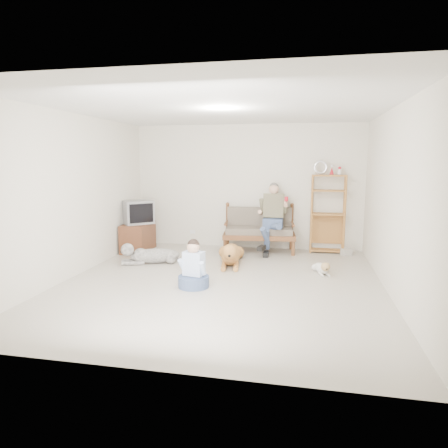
% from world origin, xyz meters
% --- Properties ---
extents(floor, '(5.50, 5.50, 0.00)m').
position_xyz_m(floor, '(0.00, 0.00, 0.00)').
color(floor, '#BCB4A5').
rests_on(floor, ground).
extents(ceiling, '(5.50, 5.50, 0.00)m').
position_xyz_m(ceiling, '(0.00, 0.00, 2.70)').
color(ceiling, silver).
rests_on(ceiling, ground).
extents(wall_back, '(5.00, 0.00, 5.00)m').
position_xyz_m(wall_back, '(0.00, 2.75, 1.35)').
color(wall_back, beige).
rests_on(wall_back, ground).
extents(wall_front, '(5.00, 0.00, 5.00)m').
position_xyz_m(wall_front, '(0.00, -2.75, 1.35)').
color(wall_front, beige).
rests_on(wall_front, ground).
extents(wall_left, '(0.00, 5.50, 5.50)m').
position_xyz_m(wall_left, '(-2.50, 0.00, 1.35)').
color(wall_left, beige).
rests_on(wall_left, ground).
extents(wall_right, '(0.00, 5.50, 5.50)m').
position_xyz_m(wall_right, '(2.50, 0.00, 1.35)').
color(wall_right, beige).
rests_on(wall_right, ground).
extents(loveseat, '(1.56, 0.85, 0.95)m').
position_xyz_m(loveseat, '(0.33, 2.39, 0.49)').
color(loveseat, brown).
rests_on(loveseat, ground).
extents(man, '(0.56, 0.80, 1.29)m').
position_xyz_m(man, '(0.60, 2.18, 0.67)').
color(man, '#465480').
rests_on(man, loveseat).
extents(etagere, '(0.73, 0.32, 1.93)m').
position_xyz_m(etagere, '(1.74, 2.55, 0.84)').
color(etagere, '#B37338').
rests_on(etagere, ground).
extents(book_stack, '(0.24, 0.21, 0.13)m').
position_xyz_m(book_stack, '(2.13, 2.37, 0.06)').
color(book_stack, beige).
rests_on(book_stack, ground).
extents(tv_stand, '(0.54, 0.92, 0.60)m').
position_xyz_m(tv_stand, '(-2.23, 1.89, 0.30)').
color(tv_stand, brown).
rests_on(tv_stand, ground).
extents(crt_tv, '(0.76, 0.75, 0.49)m').
position_xyz_m(crt_tv, '(-2.20, 1.86, 0.85)').
color(crt_tv, gray).
rests_on(crt_tv, tv_stand).
extents(wall_outlet, '(0.12, 0.02, 0.08)m').
position_xyz_m(wall_outlet, '(-1.25, 2.73, 0.30)').
color(wall_outlet, silver).
rests_on(wall_outlet, ground).
extents(golden_retriever, '(0.52, 1.50, 0.46)m').
position_xyz_m(golden_retriever, '(-0.07, 1.21, 0.19)').
color(golden_retriever, '#CA8C46').
rests_on(golden_retriever, ground).
extents(shaggy_dog, '(1.26, 0.66, 0.40)m').
position_xyz_m(shaggy_dog, '(-1.59, 0.93, 0.16)').
color(shaggy_dog, silver).
rests_on(shaggy_dog, ground).
extents(terrier, '(0.29, 0.63, 0.24)m').
position_xyz_m(terrier, '(1.59, 0.85, 0.10)').
color(terrier, white).
rests_on(terrier, ground).
extents(child, '(0.48, 0.48, 0.75)m').
position_xyz_m(child, '(-0.38, -0.27, 0.27)').
color(child, '#465480').
rests_on(child, ground).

